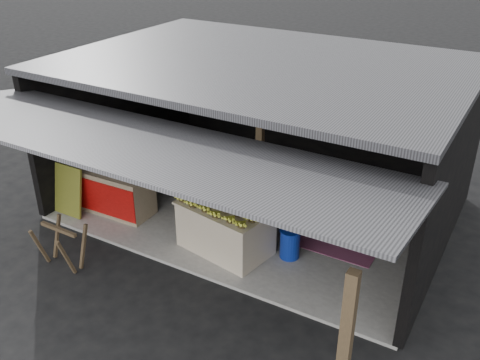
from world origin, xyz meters
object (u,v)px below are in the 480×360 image
Objects in this scene: white_crate at (249,203)px; water_barrel at (290,244)px; sawhorse at (61,242)px; plastic_chair at (340,206)px; banana_table at (225,228)px; neighbor_stall at (114,189)px.

water_barrel is (1.10, -0.54, -0.23)m from white_crate.
sawhorse is 4.91m from plastic_chair.
banana_table reaches higher than water_barrel.
neighbor_stall is 2.04× the size of sawhorse.
neighbor_stall is at bearing -175.45° from water_barrel.
banana_table is 2.59m from neighbor_stall.
sawhorse is 3.85m from water_barrel.
plastic_chair is at bearing 55.93° from banana_table.
banana_table is 2.23× the size of sawhorse.
neighbor_stall is 3.68m from water_barrel.
neighbor_stall is 3.16× the size of water_barrel.
plastic_chair is at bearing 18.29° from neighbor_stall.
plastic_chair is (1.52, 0.65, 0.05)m from white_crate.
plastic_chair reaches higher than banana_table.
white_crate is at bearing 153.73° from water_barrel.
neighbor_stall reaches higher than white_crate.
neighbor_stall is 1.85m from sawhorse.
water_barrel is 1.30m from plastic_chair.
white_crate is at bearing 101.72° from banana_table.
banana_table is 3.46× the size of water_barrel.
sawhorse is at bearing -127.55° from white_crate.
white_crate is 0.61× the size of neighbor_stall.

